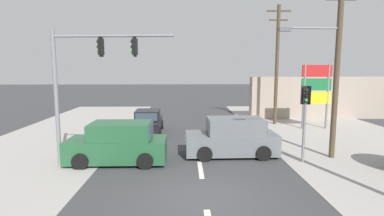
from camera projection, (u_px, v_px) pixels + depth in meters
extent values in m
plane|color=#3A3A3D|center=(205.00, 199.00, 10.07)|extent=(140.00, 140.00, 0.00)
cube|color=silver|center=(200.00, 169.00, 13.04)|extent=(0.20, 2.40, 0.01)
cube|color=silver|center=(196.00, 141.00, 17.99)|extent=(0.20, 2.40, 0.01)
cube|color=#A39E99|center=(16.00, 163.00, 13.83)|extent=(8.00, 40.00, 0.02)
cylinder|color=#4C3D2B|center=(337.00, 69.00, 14.07)|extent=(0.26, 0.26, 8.58)
cylinder|color=slate|center=(312.00, 28.00, 13.73)|extent=(2.60, 0.21, 0.09)
cube|color=#595B60|center=(285.00, 29.00, 13.65)|extent=(0.57, 0.30, 0.18)
cylinder|color=#4C3D2B|center=(277.00, 66.00, 22.77)|extent=(0.26, 0.26, 9.01)
cube|color=#4C3D2B|center=(279.00, 11.00, 22.23)|extent=(1.80, 0.12, 0.11)
cube|color=#4C3D2B|center=(279.00, 20.00, 22.32)|extent=(1.40, 0.12, 0.10)
cylinder|color=slate|center=(56.00, 99.00, 13.10)|extent=(0.18, 0.18, 6.00)
cylinder|color=slate|center=(113.00, 36.00, 12.61)|extent=(5.19, 0.49, 0.11)
cube|color=black|center=(101.00, 47.00, 12.70)|extent=(0.22, 0.27, 0.68)
cube|color=black|center=(101.00, 47.00, 12.70)|extent=(0.07, 0.44, 0.84)
sphere|color=black|center=(98.00, 42.00, 12.68)|extent=(0.13, 0.13, 0.13)
sphere|color=black|center=(98.00, 47.00, 12.71)|extent=(0.13, 0.13, 0.13)
sphere|color=green|center=(98.00, 52.00, 12.74)|extent=(0.13, 0.13, 0.13)
cube|color=black|center=(135.00, 47.00, 12.63)|extent=(0.22, 0.27, 0.68)
cube|color=black|center=(135.00, 47.00, 12.63)|extent=(0.07, 0.44, 0.84)
sphere|color=black|center=(132.00, 41.00, 12.60)|extent=(0.13, 0.13, 0.13)
sphere|color=black|center=(132.00, 47.00, 12.63)|extent=(0.13, 0.13, 0.13)
sphere|color=green|center=(132.00, 52.00, 12.66)|extent=(0.13, 0.13, 0.13)
cylinder|color=slate|center=(304.00, 133.00, 13.73)|extent=(0.12, 0.12, 2.80)
cube|color=black|center=(306.00, 95.00, 13.50)|extent=(0.29, 0.24, 0.68)
cube|color=black|center=(306.00, 95.00, 13.50)|extent=(0.44, 0.11, 0.84)
sphere|color=black|center=(307.00, 91.00, 13.35)|extent=(0.13, 0.13, 0.13)
sphere|color=black|center=(306.00, 95.00, 13.38)|extent=(0.13, 0.13, 0.13)
sphere|color=green|center=(306.00, 100.00, 13.41)|extent=(0.13, 0.13, 0.13)
cylinder|color=slate|center=(304.00, 97.00, 21.28)|extent=(0.16, 0.16, 4.60)
cylinder|color=slate|center=(327.00, 97.00, 21.32)|extent=(0.16, 0.16, 4.60)
cube|color=red|center=(317.00, 71.00, 21.05)|extent=(2.10, 0.14, 0.84)
cube|color=#196B38|center=(316.00, 84.00, 21.18)|extent=(2.10, 0.14, 0.84)
cube|color=yellow|center=(316.00, 98.00, 21.30)|extent=(2.10, 0.14, 0.84)
cube|color=#A39384|center=(319.00, 98.00, 25.94)|extent=(12.00, 1.00, 3.60)
cube|color=slate|center=(231.00, 143.00, 14.95)|extent=(4.54, 1.94, 1.00)
cube|color=slate|center=(235.00, 126.00, 14.84)|extent=(2.74, 1.78, 0.76)
cube|color=#384756|center=(208.00, 126.00, 14.78)|extent=(0.10, 1.58, 0.65)
cube|color=#384756|center=(262.00, 125.00, 14.90)|extent=(0.10, 1.55, 0.61)
cube|color=white|center=(186.00, 139.00, 14.82)|extent=(0.08, 1.56, 0.14)
cylinder|color=black|center=(205.00, 154.00, 14.01)|extent=(0.72, 0.24, 0.72)
cylinder|color=black|center=(202.00, 144.00, 15.83)|extent=(0.72, 0.24, 0.72)
cylinder|color=black|center=(263.00, 153.00, 14.14)|extent=(0.72, 0.24, 0.72)
cylinder|color=black|center=(254.00, 143.00, 15.96)|extent=(0.72, 0.24, 0.72)
cube|color=black|center=(148.00, 125.00, 20.15)|extent=(1.79, 4.24, 0.80)
cube|color=black|center=(148.00, 115.00, 20.01)|extent=(1.60, 1.93, 0.62)
cube|color=#384756|center=(149.00, 113.00, 20.97)|extent=(1.44, 0.09, 0.53)
cube|color=#384756|center=(146.00, 117.00, 19.05)|extent=(1.41, 0.09, 0.50)
cube|color=white|center=(151.00, 117.00, 22.23)|extent=(1.45, 0.07, 0.14)
cylinder|color=black|center=(138.00, 125.00, 21.43)|extent=(0.20, 0.64, 0.64)
cylinder|color=black|center=(162.00, 124.00, 21.51)|extent=(0.20, 0.64, 0.64)
cylinder|color=black|center=(133.00, 132.00, 18.86)|extent=(0.20, 0.64, 0.64)
cylinder|color=black|center=(160.00, 132.00, 18.93)|extent=(0.20, 0.64, 0.64)
cube|color=#235633|center=(117.00, 149.00, 13.80)|extent=(4.50, 1.85, 1.00)
cube|color=#235633|center=(121.00, 131.00, 13.69)|extent=(2.70, 1.73, 0.76)
cube|color=#384756|center=(91.00, 131.00, 13.65)|extent=(0.06, 1.58, 0.65)
cube|color=#384756|center=(151.00, 130.00, 13.72)|extent=(0.06, 1.55, 0.61)
cube|color=white|center=(67.00, 145.00, 13.71)|extent=(0.04, 1.56, 0.14)
cylinder|color=black|center=(80.00, 162.00, 12.89)|extent=(0.72, 0.22, 0.72)
cylinder|color=black|center=(93.00, 150.00, 14.71)|extent=(0.72, 0.22, 0.72)
cylinder|color=black|center=(145.00, 161.00, 12.96)|extent=(0.72, 0.22, 0.72)
cylinder|color=black|center=(150.00, 149.00, 14.78)|extent=(0.72, 0.22, 0.72)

